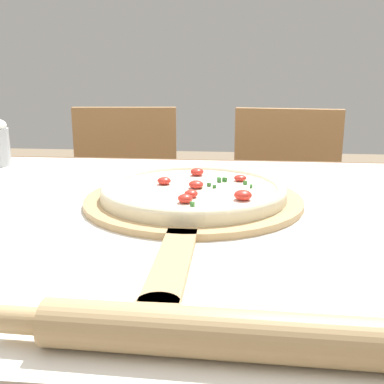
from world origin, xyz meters
The scene contains 7 objects.
dining_table centered at (0.00, 0.00, 0.67)m, with size 1.28×1.03×0.78m.
towel_cloth centered at (0.00, 0.00, 0.78)m, with size 1.20×0.95×0.00m.
pizza_peel centered at (0.06, 0.04, 0.79)m, with size 0.41×0.64×0.01m.
pizza centered at (0.06, 0.06, 0.81)m, with size 0.34×0.34×0.04m.
rolling_pin centered at (0.14, -0.42, 0.80)m, with size 0.45×0.06×0.05m.
chair_left centered at (-0.27, 0.86, 0.51)m, with size 0.44×0.44×0.88m.
chair_right centered at (0.31, 0.86, 0.51)m, with size 0.44×0.44×0.88m.
Camera 1 is at (0.14, -0.80, 1.03)m, focal length 45.00 mm.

